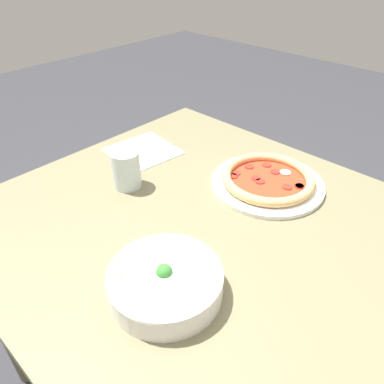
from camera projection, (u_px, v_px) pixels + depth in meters
name	position (u px, v px, depth m)	size (l,w,h in m)	color
dining_table	(214.00, 259.00, 0.96)	(1.15, 0.97, 0.74)	#706B4C
pizza	(268.00, 180.00, 1.05)	(0.31, 0.31, 0.04)	white
bowl	(165.00, 281.00, 0.73)	(0.23, 0.23, 0.07)	white
napkin	(143.00, 151.00, 1.22)	(0.22, 0.22, 0.00)	white
fork	(149.00, 153.00, 1.20)	(0.02, 0.20, 0.00)	silver
knife	(140.00, 147.00, 1.23)	(0.02, 0.20, 0.01)	silver
glass	(126.00, 169.00, 1.03)	(0.08, 0.08, 0.11)	silver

